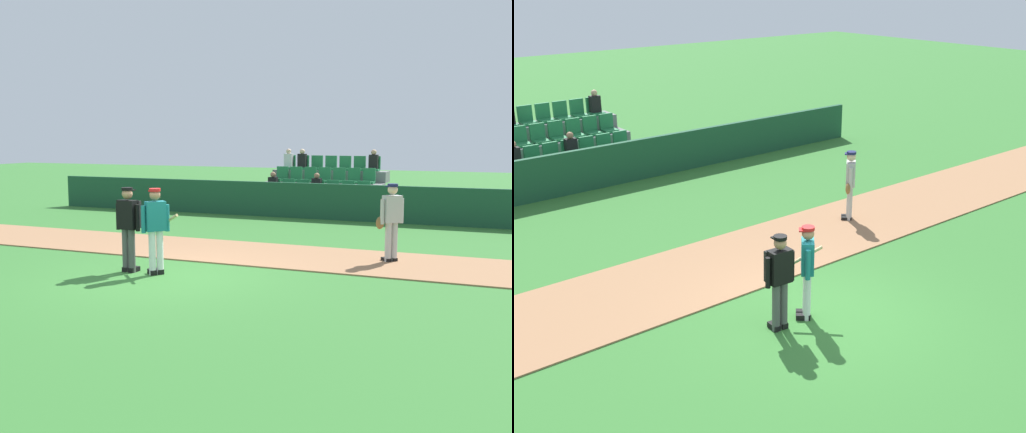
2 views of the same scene
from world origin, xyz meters
TOP-DOWN VIEW (x-y plane):
  - ground_plane at (0.00, 0.00)m, footprint 80.00×80.00m
  - infield_dirt_path at (0.00, 2.89)m, footprint 28.00×2.77m
  - dugout_fence at (0.00, 9.49)m, footprint 20.00×0.16m
  - stadium_bleachers at (-0.01, 11.37)m, footprint 4.45×2.95m
  - batter_teal_jersey at (-0.25, 0.11)m, footprint 0.75×0.68m
  - umpire_home_plate at (-0.90, 0.11)m, footprint 0.59×0.33m
  - runner_grey_jersey at (3.93, 3.12)m, footprint 0.57×0.50m

SIDE VIEW (x-z plane):
  - ground_plane at x=0.00m, z-range 0.00..0.00m
  - infield_dirt_path at x=0.00m, z-range 0.00..0.03m
  - dugout_fence at x=0.00m, z-range 0.00..1.20m
  - stadium_bleachers at x=-0.01m, z-range -0.52..1.78m
  - runner_grey_jersey at x=3.93m, z-range 0.08..1.84m
  - batter_teal_jersey at x=-0.25m, z-range 0.09..1.85m
  - umpire_home_plate at x=-0.90m, z-range 0.12..1.88m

